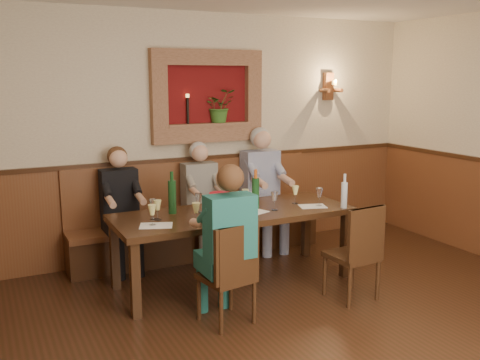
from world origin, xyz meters
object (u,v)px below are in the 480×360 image
object	(u,v)px
wine_bottle_green_b	(172,196)
water_bottle	(344,194)
person_bench_right	(264,199)
chair_near_right	(353,271)
person_bench_mid	(202,211)
person_bench_left	(122,221)
person_chair_front	(226,258)
spittoon_bucket	(220,205)
dining_table	(233,218)
wine_bottle_green_a	(256,193)
bench	(198,228)
chair_near_left	(227,294)

from	to	relation	value
wine_bottle_green_b	water_bottle	size ratio (longest dim) A/B	1.18
person_bench_right	wine_bottle_green_b	size ratio (longest dim) A/B	3.53
chair_near_right	person_bench_mid	size ratio (longest dim) A/B	0.68
person_bench_left	person_chair_front	size ratio (longest dim) A/B	0.97
chair_near_right	spittoon_bucket	world-z (taller)	spittoon_bucket
dining_table	wine_bottle_green_a	world-z (taller)	wine_bottle_green_a
bench	chair_near_right	world-z (taller)	bench
spittoon_bucket	chair_near_right	bearing A→B (deg)	-34.58
dining_table	chair_near_right	xyz separation A→B (m)	(0.83, -0.87, -0.41)
chair_near_left	wine_bottle_green_b	xyz separation A→B (m)	(-0.13, 0.99, 0.66)
person_bench_left	person_bench_right	world-z (taller)	person_bench_right
water_bottle	chair_near_right	bearing A→B (deg)	-116.59
water_bottle	wine_bottle_green_b	bearing A→B (deg)	160.92
dining_table	person_chair_front	size ratio (longest dim) A/B	1.73
chair_near_left	person_bench_right	xyz separation A→B (m)	(1.26, 1.64, 0.35)
dining_table	bench	xyz separation A→B (m)	(0.00, 0.94, -0.35)
chair_near_right	person_bench_left	xyz separation A→B (m)	(-1.75, 1.71, 0.29)
bench	chair_near_left	size ratio (longest dim) A/B	3.34
person_bench_mid	person_chair_front	distance (m)	1.68
wine_bottle_green_b	chair_near_right	bearing A→B (deg)	-36.85
person_bench_mid	person_chair_front	world-z (taller)	person_chair_front
person_bench_right	water_bottle	size ratio (longest dim) A/B	4.16
person_chair_front	wine_bottle_green_a	size ratio (longest dim) A/B	3.40
spittoon_bucket	wine_bottle_green_b	xyz separation A→B (m)	(-0.36, 0.33, 0.06)
person_bench_left	person_bench_mid	bearing A→B (deg)	-0.00
chair_near_left	person_bench_mid	world-z (taller)	person_bench_mid
dining_table	water_bottle	size ratio (longest dim) A/B	6.76
person_bench_mid	person_bench_right	size ratio (longest dim) A/B	0.91
chair_near_left	dining_table	bearing A→B (deg)	51.03
chair_near_left	person_bench_left	bearing A→B (deg)	96.02
person_chair_front	chair_near_left	bearing A→B (deg)	-83.00
person_bench_right	wine_bottle_green_b	world-z (taller)	person_bench_right
chair_near_left	water_bottle	xyz separation A→B (m)	(1.52, 0.42, 0.63)
wine_bottle_green_a	person_bench_left	bearing A→B (deg)	143.72
chair_near_right	bench	bearing A→B (deg)	110.69
person_bench_left	wine_bottle_green_b	world-z (taller)	person_bench_left
dining_table	wine_bottle_green_a	bearing A→B (deg)	-3.16
dining_table	person_bench_right	distance (m)	1.17
bench	chair_near_right	distance (m)	1.99
person_bench_left	person_bench_right	xyz separation A→B (m)	(1.73, -0.00, 0.06)
wine_bottle_green_a	wine_bottle_green_b	size ratio (longest dim) A/B	0.97
person_bench_right	chair_near_left	bearing A→B (deg)	-127.43
dining_table	wine_bottle_green_b	distance (m)	0.65
person_bench_mid	dining_table	bearing A→B (deg)	-90.76
dining_table	spittoon_bucket	bearing A→B (deg)	-145.45
wine_bottle_green_b	person_bench_right	bearing A→B (deg)	25.11
wine_bottle_green_b	wine_bottle_green_a	bearing A→B (deg)	-13.76
person_bench_right	wine_bottle_green_a	bearing A→B (deg)	-123.70
person_bench_right	person_chair_front	distance (m)	2.05
water_bottle	person_bench_left	bearing A→B (deg)	148.46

